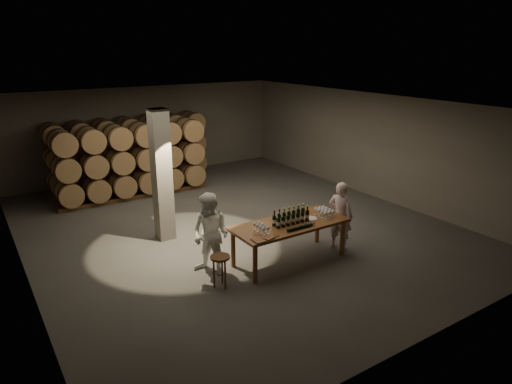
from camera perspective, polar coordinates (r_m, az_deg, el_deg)
room at (r=11.12m, az=-11.70°, el=1.99°), size 12.00×12.00×12.00m
tasting_table at (r=9.98m, az=4.23°, el=-4.43°), size 2.60×1.10×0.90m
barrel_stack_back at (r=16.07m, az=-15.56°, el=5.11°), size 5.48×0.95×2.31m
barrel_stack_front at (r=14.66m, az=-15.27°, el=3.93°), size 4.70×0.95×2.31m
bottle_cluster at (r=9.88m, az=4.39°, el=-3.24°), size 0.87×0.24×0.35m
lying_bottles at (r=9.63m, az=5.53°, el=-4.42°), size 0.74×0.07×0.07m
glass_cluster_left at (r=9.41m, az=0.67°, el=-4.30°), size 0.19×0.41×0.17m
glass_cluster_right at (r=10.38m, az=8.55°, el=-2.31°), size 0.31×0.42×0.18m
plate at (r=10.21m, az=6.80°, el=-3.30°), size 0.31×0.31×0.02m
notebook_near at (r=9.14m, az=1.59°, el=-5.73°), size 0.27×0.24×0.03m
notebook_corner at (r=9.03m, az=0.30°, el=-6.05°), size 0.22×0.28×0.02m
pen at (r=9.24m, az=2.66°, el=-5.55°), size 0.14×0.03×0.01m
stool at (r=9.05m, az=-4.51°, el=-8.68°), size 0.39×0.39×0.66m
person_man at (r=10.73m, az=10.49°, el=-2.93°), size 0.60×0.70×1.63m
person_woman at (r=9.44m, az=-5.70°, el=-5.30°), size 0.99×1.06×1.75m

